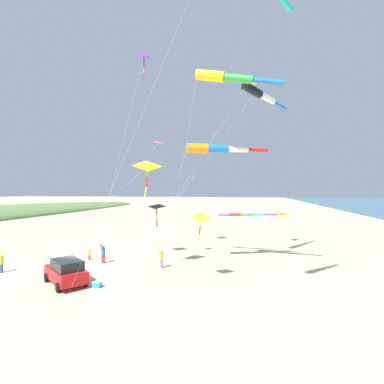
# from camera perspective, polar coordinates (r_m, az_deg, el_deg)

# --- Properties ---
(ground_plane) EXTENTS (600.00, 600.00, 0.00)m
(ground_plane) POSITION_cam_1_polar(r_m,az_deg,el_deg) (27.49, -22.59, -14.31)
(ground_plane) COLOR #C6B58C
(parked_car) EXTENTS (4.59, 3.96, 1.85)m
(parked_car) POSITION_cam_1_polar(r_m,az_deg,el_deg) (22.98, -24.71, -14.75)
(parked_car) COLOR red
(parked_car) RESTS_ON ground_plane
(cooler_box) EXTENTS (0.62, 0.42, 0.42)m
(cooler_box) POSITION_cam_1_polar(r_m,az_deg,el_deg) (21.74, -19.15, -17.66)
(cooler_box) COLOR #1EB7C6
(cooler_box) RESTS_ON ground_plane
(person_adult_flyer) EXTENTS (0.58, 0.47, 1.82)m
(person_adult_flyer) POSITION_cam_1_polar(r_m,az_deg,el_deg) (28.14, -17.96, -11.90)
(person_adult_flyer) COLOR #B72833
(person_adult_flyer) RESTS_ON ground_plane
(person_child_green_jacket) EXTENTS (0.63, 0.62, 1.76)m
(person_child_green_jacket) POSITION_cam_1_polar(r_m,az_deg,el_deg) (25.25, -6.42, -13.36)
(person_child_green_jacket) COLOR #8E6B9E
(person_child_green_jacket) RESTS_ON ground_plane
(person_child_grey_jacket) EXTENTS (0.51, 0.58, 1.66)m
(person_child_grey_jacket) POSITION_cam_1_polar(r_m,az_deg,el_deg) (28.76, -34.83, -11.82)
(person_child_grey_jacket) COLOR #335199
(person_child_grey_jacket) RESTS_ON ground_plane
(person_bystander_far) EXTENTS (0.36, 0.29, 1.16)m
(person_bystander_far) POSITION_cam_1_polar(r_m,az_deg,el_deg) (29.81, -20.53, -11.92)
(person_bystander_far) COLOR #B72833
(person_bystander_far) RESTS_ON ground_plane
(kite_delta_striped_overhead) EXTENTS (9.30, 9.14, 5.57)m
(kite_delta_striped_overhead) POSITION_cam_1_polar(r_m,az_deg,el_deg) (29.90, -7.39, -3.03)
(kite_delta_striped_overhead) COLOR black
(kite_delta_striped_overhead) RESTS_ON ground_plane
(kite_delta_yellow_midlevel) EXTENTS (2.57, 8.32, 21.57)m
(kite_delta_yellow_midlevel) POSITION_cam_1_polar(r_m,az_deg,el_deg) (32.39, -9.96, 26.04)
(kite_delta_yellow_midlevel) COLOR purple
(kite_delta_yellow_midlevel) RESTS_ON ground_plane
(kite_windsock_red_high_left) EXTENTS (9.92, 1.76, 16.87)m
(kite_windsock_red_high_left) POSITION_cam_1_polar(r_m,az_deg,el_deg) (23.86, 6.91, 22.58)
(kite_windsock_red_high_left) COLOR yellow
(kite_windsock_red_high_left) RESTS_ON ground_plane
(kite_delta_checkered_midright) EXTENTS (11.02, 3.88, 9.55)m
(kite_delta_checkered_midright) POSITION_cam_1_polar(r_m,az_deg,el_deg) (23.66, -9.26, 5.27)
(kite_delta_checkered_midright) COLOR yellow
(kite_delta_checkered_midright) RESTS_ON ground_plane
(kite_delta_black_fish_shape) EXTENTS (13.40, 3.73, 5.19)m
(kite_delta_black_fish_shape) POSITION_cam_1_polar(r_m,az_deg,el_deg) (20.77, 1.61, -5.58)
(kite_delta_black_fish_shape) COLOR yellow
(kite_delta_black_fish_shape) RESTS_ON ground_plane
(kite_delta_green_low_center) EXTENTS (7.47, 3.45, 11.76)m
(kite_delta_green_low_center) POSITION_cam_1_polar(r_m,az_deg,el_deg) (26.85, -7.16, 10.03)
(kite_delta_green_low_center) COLOR #EF4C93
(kite_delta_green_low_center) RESTS_ON ground_plane
(kite_windsock_long_streamer_right) EXTENTS (10.09, 6.14, 11.13)m
(kite_windsock_long_streamer_right) POSITION_cam_1_polar(r_m,az_deg,el_deg) (25.14, 5.03, 8.94)
(kite_windsock_long_streamer_right) COLOR orange
(kite_windsock_long_streamer_right) RESTS_ON ground_plane
(kite_box_teal_far_right) EXTENTS (10.35, 10.76, 18.54)m
(kite_box_teal_far_right) POSITION_cam_1_polar(r_m,az_deg,el_deg) (31.52, 12.70, 20.36)
(kite_box_teal_far_right) COLOR orange
(kite_box_teal_far_right) RESTS_ON ground_plane
(kite_windsock_white_trailing) EXTENTS (11.91, 14.97, 16.51)m
(kite_windsock_white_trailing) POSITION_cam_1_polar(r_m,az_deg,el_deg) (28.12, 14.02, 19.05)
(kite_windsock_white_trailing) COLOR black
(kite_windsock_white_trailing) RESTS_ON ground_plane
(kite_windsock_purple_drifting) EXTENTS (17.07, 5.83, 4.53)m
(kite_windsock_purple_drifting) POSITION_cam_1_polar(r_m,az_deg,el_deg) (31.05, 10.54, -4.60)
(kite_windsock_purple_drifting) COLOR #EF4C93
(kite_windsock_purple_drifting) RESTS_ON ground_plane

